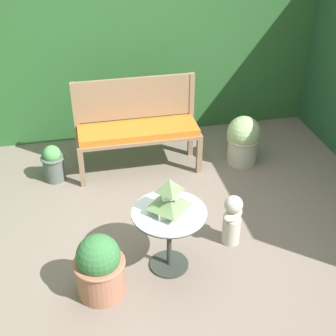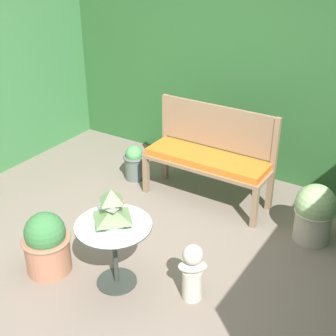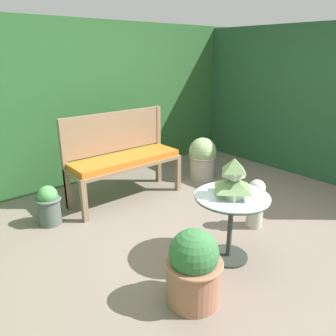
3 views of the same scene
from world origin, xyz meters
name	(u,v)px [view 1 (image 1 of 3)]	position (x,y,z in m)	size (l,w,h in m)	color
ground	(157,235)	(0.00, 0.00, 0.00)	(30.00, 30.00, 0.00)	#75665B
foliage_hedge_back	(118,44)	(0.00, 2.65, 1.09)	(6.40, 1.03, 2.18)	#285628
garden_bench	(138,134)	(0.02, 1.24, 0.48)	(1.42, 0.48, 0.57)	#7F664C
bench_backrest	(134,103)	(0.02, 1.46, 0.77)	(1.42, 0.06, 1.08)	#7F664C
patio_table	(169,224)	(0.03, -0.42, 0.48)	(0.65, 0.65, 0.62)	#2D332D
pagoda_birdhouse	(169,198)	(0.03, -0.42, 0.76)	(0.30, 0.30, 0.34)	#B2BCA8
garden_bust	(232,219)	(0.68, -0.23, 0.27)	(0.28, 0.26, 0.53)	#B7B2A3
potted_plant_patio_mid	(99,267)	(-0.60, -0.61, 0.29)	(0.44, 0.44, 0.59)	#9E664C
potted_plant_hedge_corner	(53,163)	(-0.97, 1.23, 0.22)	(0.27, 0.27, 0.44)	#4C5651
potted_plant_bench_left	(243,140)	(1.28, 1.14, 0.31)	(0.40, 0.40, 0.61)	#ADA393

